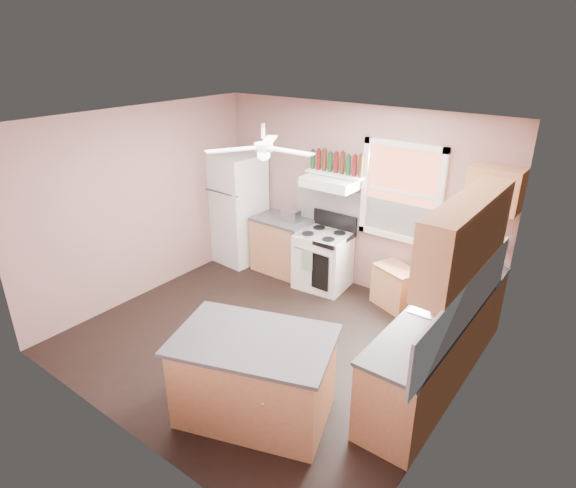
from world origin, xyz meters
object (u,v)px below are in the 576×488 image
Objects in this scene: toaster at (291,215)px; island at (255,378)px; stove at (323,260)px; cart at (395,287)px; refrigerator at (237,209)px.

toaster reaches higher than island.
stove reaches higher than cart.
toaster is 1.92m from cart.
cart is (1.14, 0.11, -0.14)m from stove.
toaster is (1.05, 0.09, 0.09)m from refrigerator.
stove is (0.65, -0.06, -0.56)m from toaster.
island is at bearing -75.75° from stove.
island is (1.61, -2.75, -0.56)m from toaster.
stove is (1.70, 0.03, -0.47)m from refrigerator.
stove is 1.46× the size of cart.
cart is at bearing 66.92° from island.
toaster reaches higher than stove.
toaster is 0.20× the size of island.
toaster is at bearing 9.10° from refrigerator.
refrigerator reaches higher than island.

